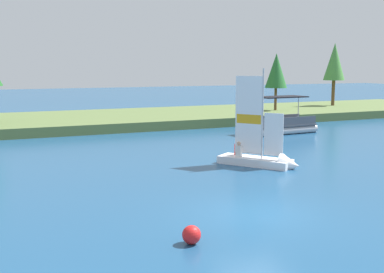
{
  "coord_description": "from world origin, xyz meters",
  "views": [
    {
      "loc": [
        -8.52,
        -13.82,
        5.03
      ],
      "look_at": [
        2.16,
        10.17,
        1.2
      ],
      "focal_mm": 45.07,
      "sensor_mm": 36.0,
      "label": 1
    }
  ],
  "objects": [
    {
      "name": "ground_plane",
      "position": [
        0.0,
        0.0,
        0.0
      ],
      "size": [
        200.0,
        200.0,
        0.0
      ],
      "primitive_type": "plane",
      "color": "navy"
    },
    {
      "name": "shoreline_tree_centre",
      "position": [
        27.29,
        28.38,
        5.49
      ],
      "size": [
        2.3,
        2.3,
        6.8
      ],
      "color": "brown",
      "rests_on": "shore_bank"
    },
    {
      "name": "shoreline_tree_midleft",
      "position": [
        18.25,
        26.1,
        4.6
      ],
      "size": [
        2.15,
        2.15,
        5.54
      ],
      "color": "brown",
      "rests_on": "shore_bank"
    },
    {
      "name": "channel_buoy",
      "position": [
        -3.17,
        -1.77,
        0.27
      ],
      "size": [
        0.55,
        0.55,
        0.55
      ],
      "primitive_type": "sphere",
      "color": "red",
      "rests_on": "ground"
    },
    {
      "name": "sailboat",
      "position": [
        4.7,
        6.54,
        0.39
      ],
      "size": [
        3.42,
        4.19,
        5.32
      ],
      "rotation": [
        0.0,
        0.0,
        -0.97
      ],
      "color": "white",
      "rests_on": "ground"
    },
    {
      "name": "shore_bank",
      "position": [
        0.0,
        27.71,
        0.38
      ],
      "size": [
        80.0,
        12.74,
        0.76
      ],
      "primitive_type": "cube",
      "color": "#5B703D",
      "rests_on": "ground"
    },
    {
      "name": "pontoon_boat",
      "position": [
        12.31,
        16.48,
        0.65
      ],
      "size": [
        5.69,
        2.43,
        2.81
      ],
      "rotation": [
        0.0,
        0.0,
        0.07
      ],
      "color": "#B2B2B7",
      "rests_on": "ground"
    }
  ]
}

